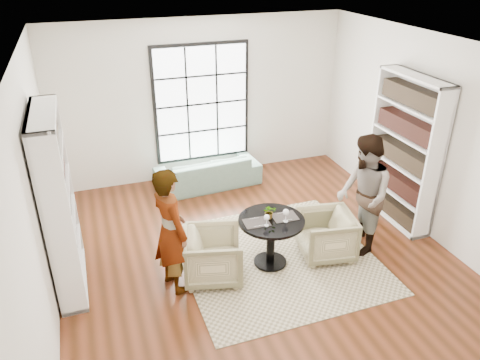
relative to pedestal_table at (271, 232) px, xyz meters
name	(u,v)px	position (x,y,z in m)	size (l,w,h in m)	color
ground	(258,256)	(-0.11, 0.21, -0.53)	(6.00, 6.00, 0.00)	#622C17
room_shell	(246,164)	(-0.11, 0.75, 0.73)	(6.00, 6.01, 6.00)	silver
rug	(277,258)	(0.14, 0.07, -0.53)	(2.71, 2.71, 0.01)	#B9AA8B
pedestal_table	(271,232)	(0.00, 0.00, 0.00)	(0.92, 0.92, 0.73)	black
sofa	(208,172)	(-0.18, 2.66, -0.25)	(1.93, 0.75, 0.56)	gray
armchair_left	(213,256)	(-0.85, -0.03, -0.18)	(0.75, 0.78, 0.71)	tan
armchair_right	(326,235)	(0.83, -0.07, -0.19)	(0.73, 0.75, 0.68)	tan
person_left	(171,231)	(-1.40, -0.03, 0.33)	(0.63, 0.41, 1.72)	gray
person_right	(363,195)	(1.38, -0.07, 0.36)	(0.87, 0.68, 1.79)	gray
placemat_left	(256,223)	(-0.23, -0.01, 0.20)	(0.34, 0.26, 0.01)	black
placemat_right	(285,217)	(0.20, 0.00, 0.20)	(0.34, 0.26, 0.01)	black
cutlery_left	(256,222)	(-0.23, -0.01, 0.21)	(0.14, 0.22, 0.01)	silver
cutlery_right	(285,216)	(0.20, 0.00, 0.21)	(0.14, 0.22, 0.01)	silver
wine_glass_left	(267,218)	(-0.13, -0.13, 0.32)	(0.08, 0.08, 0.17)	silver
wine_glass_right	(286,213)	(0.16, -0.11, 0.34)	(0.09, 0.09, 0.19)	silver
flower_centerpiece	(270,212)	(-0.01, 0.05, 0.30)	(0.18, 0.15, 0.20)	gray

